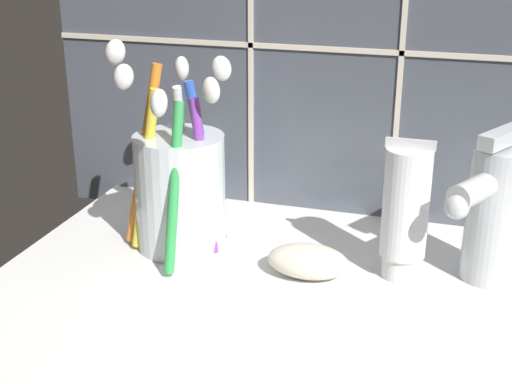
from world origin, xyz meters
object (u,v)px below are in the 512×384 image
at_px(toothbrush_cup, 180,186).
at_px(sink_faucet, 492,210).
at_px(soap_bar, 308,261).
at_px(toothpaste_tube, 405,211).

xyz_separation_m(toothbrush_cup, sink_faucet, (0.27, 0.02, 0.00)).
relative_size(sink_faucet, soap_bar, 1.87).
bearing_deg(toothpaste_tube, toothbrush_cup, -179.77).
relative_size(toothbrush_cup, sink_faucet, 1.47).
xyz_separation_m(toothbrush_cup, soap_bar, (0.13, -0.02, -0.05)).
height_order(toothbrush_cup, sink_faucet, toothbrush_cup).
bearing_deg(soap_bar, sink_faucet, 14.76).
bearing_deg(toothbrush_cup, soap_bar, -10.00).
bearing_deg(sink_faucet, toothbrush_cup, -58.43).
relative_size(toothpaste_tube, soap_bar, 1.74).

